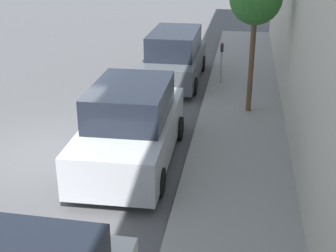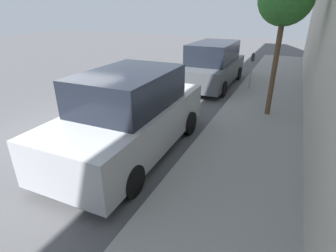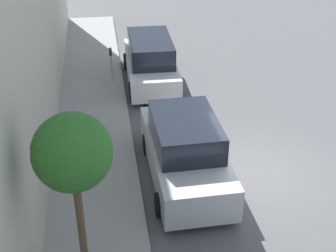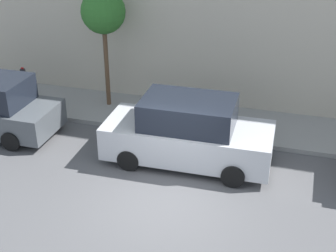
% 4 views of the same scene
% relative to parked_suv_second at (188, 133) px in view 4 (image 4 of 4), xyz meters
% --- Properties ---
extents(ground_plane, '(60.00, 60.00, 0.00)m').
position_rel_parked_suv_second_xyz_m(ground_plane, '(-2.17, 0.05, -0.93)').
color(ground_plane, '#515154').
extents(sidewalk, '(2.52, 32.00, 0.15)m').
position_rel_parked_suv_second_xyz_m(sidewalk, '(2.59, 0.05, -0.86)').
color(sidewalk, gray).
rests_on(sidewalk, ground_plane).
extents(parked_suv_second, '(2.08, 4.84, 1.98)m').
position_rel_parked_suv_second_xyz_m(parked_suv_second, '(0.00, 0.00, 0.00)').
color(parked_suv_second, '#B7BABF').
rests_on(parked_suv_second, ground_plane).
extents(parking_meter_far, '(0.11, 0.15, 1.48)m').
position_rel_parked_suv_second_xyz_m(parking_meter_far, '(1.78, 6.39, 0.13)').
color(parking_meter_far, '#ADADB2').
rests_on(parking_meter_far, sidewalk).
extents(street_tree, '(1.50, 1.50, 4.12)m').
position_rel_parked_suv_second_xyz_m(street_tree, '(2.79, 3.66, 2.55)').
color(street_tree, brown).
rests_on(street_tree, sidewalk).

